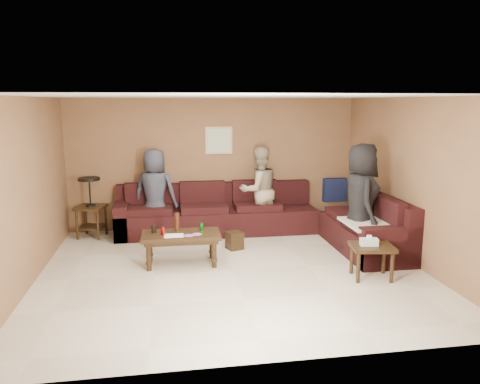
{
  "coord_description": "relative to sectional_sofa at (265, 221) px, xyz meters",
  "views": [
    {
      "loc": [
        -0.92,
        -6.44,
        2.43
      ],
      "look_at": [
        0.25,
        0.85,
        1.0
      ],
      "focal_mm": 35.0,
      "sensor_mm": 36.0,
      "label": 1
    }
  ],
  "objects": [
    {
      "name": "room",
      "position": [
        -0.81,
        -1.52,
        1.34
      ],
      "size": [
        5.6,
        5.5,
        2.5
      ],
      "color": "beige",
      "rests_on": "ground"
    },
    {
      "name": "person_right",
      "position": [
        1.3,
        -1.11,
        0.57
      ],
      "size": [
        0.68,
        0.95,
        1.8
      ],
      "primitive_type": "imported",
      "rotation": [
        0.0,
        0.0,
        1.44
      ],
      "color": "black",
      "rests_on": "ground"
    },
    {
      "name": "side_table_right",
      "position": [
        1.05,
        -2.12,
        0.08
      ],
      "size": [
        0.64,
        0.55,
        0.62
      ],
      "rotation": [
        0.0,
        0.0,
        -0.14
      ],
      "color": "#312010",
      "rests_on": "ground"
    },
    {
      "name": "sectional_sofa",
      "position": [
        0.0,
        0.0,
        0.0
      ],
      "size": [
        4.65,
        2.9,
        0.97
      ],
      "color": "black",
      "rests_on": "ground"
    },
    {
      "name": "waste_bin",
      "position": [
        -0.63,
        -0.51,
        -0.18
      ],
      "size": [
        0.31,
        0.31,
        0.29
      ],
      "primitive_type": "cube",
      "rotation": [
        0.0,
        0.0,
        0.32
      ],
      "color": "#312010",
      "rests_on": "ground"
    },
    {
      "name": "coffee_table",
      "position": [
        -1.54,
        -1.12,
        0.09
      ],
      "size": [
        1.18,
        0.6,
        0.77
      ],
      "rotation": [
        0.0,
        0.0,
        -0.01
      ],
      "color": "#312010",
      "rests_on": "ground"
    },
    {
      "name": "end_table_left",
      "position": [
        -3.09,
        0.6,
        0.25
      ],
      "size": [
        0.58,
        0.58,
        1.1
      ],
      "rotation": [
        0.0,
        0.0,
        -0.24
      ],
      "color": "#312010",
      "rests_on": "ground"
    },
    {
      "name": "person_middle",
      "position": [
        -0.03,
        0.44,
        0.48
      ],
      "size": [
        0.93,
        0.81,
        1.61
      ],
      "primitive_type": "imported",
      "rotation": [
        0.0,
        0.0,
        3.43
      ],
      "color": "tan",
      "rests_on": "ground"
    },
    {
      "name": "wall_art",
      "position": [
        -0.71,
        0.96,
        1.37
      ],
      "size": [
        0.52,
        0.04,
        0.52
      ],
      "color": "tan",
      "rests_on": "ground"
    },
    {
      "name": "person_left",
      "position": [
        -1.94,
        0.51,
        0.48
      ],
      "size": [
        0.9,
        0.72,
        1.61
      ],
      "primitive_type": "imported",
      "rotation": [
        0.0,
        0.0,
        2.85
      ],
      "color": "#313644",
      "rests_on": "ground"
    }
  ]
}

